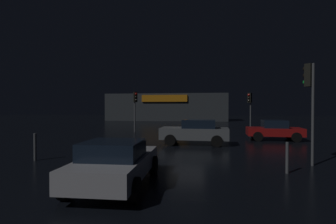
# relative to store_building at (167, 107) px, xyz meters

# --- Properties ---
(ground_plane) EXTENTS (120.00, 120.00, 0.00)m
(ground_plane) POSITION_rel_store_building_xyz_m (5.75, -29.73, -2.43)
(ground_plane) COLOR black
(store_building) EXTENTS (21.73, 6.92, 4.85)m
(store_building) POSITION_rel_store_building_xyz_m (0.00, 0.00, 0.00)
(store_building) COLOR #33383D
(store_building) RESTS_ON ground
(traffic_signal_main) EXTENTS (0.41, 0.43, 3.86)m
(traffic_signal_main) POSITION_rel_store_building_xyz_m (0.37, -23.42, 0.32)
(traffic_signal_main) COLOR #595B60
(traffic_signal_main) RESTS_ON ground
(traffic_signal_opposite) EXTENTS (0.41, 0.43, 3.69)m
(traffic_signal_opposite) POSITION_rel_store_building_xyz_m (11.03, -23.17, 0.37)
(traffic_signal_opposite) COLOR #595B60
(traffic_signal_opposite) RESTS_ON ground
(traffic_signal_cross_left) EXTENTS (0.41, 0.43, 4.16)m
(traffic_signal_cross_left) POSITION_rel_store_building_xyz_m (11.26, -36.09, 0.76)
(traffic_signal_cross_left) COLOR #595B60
(traffic_signal_cross_left) RESTS_ON ground
(car_near) EXTENTS (2.13, 4.24, 1.39)m
(car_near) POSITION_rel_store_building_xyz_m (4.37, -39.92, -1.72)
(car_near) COLOR #B7B7BF
(car_near) RESTS_ON ground
(car_far) EXTENTS (3.89, 2.22, 1.45)m
(car_far) POSITION_rel_store_building_xyz_m (11.99, -27.78, -1.69)
(car_far) COLOR #A51414
(car_far) RESTS_ON ground
(car_crossing) EXTENTS (4.36, 2.12, 1.59)m
(car_crossing) POSITION_rel_store_building_xyz_m (6.41, -30.81, -1.60)
(car_crossing) COLOR slate
(car_crossing) RESTS_ON ground
(bollard_kerb_a) EXTENTS (0.13, 0.13, 1.22)m
(bollard_kerb_a) POSITION_rel_store_building_xyz_m (-0.48, -36.88, -1.82)
(bollard_kerb_a) COLOR #595B60
(bollard_kerb_a) RESTS_ON ground
(bollard_kerb_b) EXTENTS (0.11, 0.11, 1.13)m
(bollard_kerb_b) POSITION_rel_store_building_xyz_m (9.95, -37.62, -1.87)
(bollard_kerb_b) COLOR #595B60
(bollard_kerb_b) RESTS_ON ground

